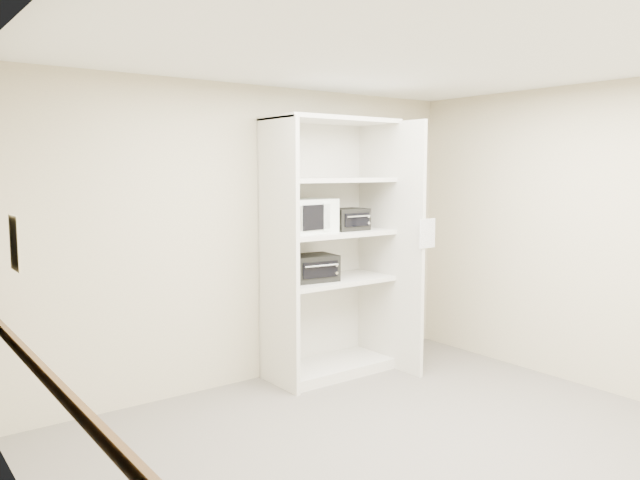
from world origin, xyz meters
TOP-DOWN VIEW (x-y plane):
  - floor at (0.00, 0.00)m, footprint 4.50×4.00m
  - ceiling at (0.00, 0.00)m, footprint 4.50×4.00m
  - wall_back at (0.00, 2.00)m, footprint 4.50×0.02m
  - wall_left at (-2.25, 0.00)m, footprint 0.02×4.00m
  - wall_right at (2.25, 0.00)m, footprint 0.02×4.00m
  - shelving_unit at (0.67, 1.70)m, footprint 1.24×0.92m
  - microwave at (0.33, 1.73)m, footprint 0.56×0.45m
  - toaster_oven_upper at (0.81, 1.69)m, footprint 0.37×0.28m
  - toaster_oven_lower at (0.40, 1.71)m, footprint 0.48×0.38m
  - paper_sign at (1.26, 1.07)m, footprint 0.21×0.02m
  - chair_rail at (-2.23, 0.00)m, footprint 0.04×3.98m
  - wall_poster at (-2.24, 0.95)m, footprint 0.01×0.23m

SIDE VIEW (x-z plane):
  - floor at x=0.00m, z-range -0.01..0.01m
  - chair_rail at x=-2.23m, z-range 0.86..0.94m
  - toaster_oven_lower at x=0.40m, z-range 0.92..1.16m
  - shelving_unit at x=0.67m, z-range -0.08..2.34m
  - wall_back at x=0.00m, z-range 0.00..2.70m
  - wall_left at x=-2.25m, z-range 0.00..2.70m
  - wall_right at x=2.25m, z-range 0.00..2.70m
  - paper_sign at x=1.26m, z-range 1.23..1.50m
  - toaster_oven_upper at x=0.81m, z-range 1.37..1.58m
  - microwave at x=0.33m, z-range 1.37..1.68m
  - wall_poster at x=-2.24m, z-range 1.37..1.69m
  - ceiling at x=0.00m, z-range 2.70..2.71m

